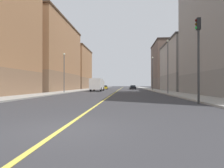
# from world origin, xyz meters

# --- Properties ---
(ground_plane) EXTENTS (400.00, 400.00, 0.00)m
(ground_plane) POSITION_xyz_m (0.00, 0.00, 0.00)
(ground_plane) COLOR #363539
(ground_plane) RESTS_ON ground
(sidewalk_left) EXTENTS (3.60, 168.00, 0.15)m
(sidewalk_left) POSITION_xyz_m (9.75, 49.00, 0.07)
(sidewalk_left) COLOR #9E9B93
(sidewalk_left) RESTS_ON ground
(sidewalk_right) EXTENTS (3.60, 168.00, 0.15)m
(sidewalk_right) POSITION_xyz_m (-9.75, 49.00, 0.07)
(sidewalk_right) COLOR #9E9B93
(sidewalk_right) RESTS_ON ground
(lane_center_stripe) EXTENTS (0.16, 154.00, 0.01)m
(lane_center_stripe) POSITION_xyz_m (0.00, 49.00, 0.01)
(lane_center_stripe) COLOR #E5D14C
(lane_center_stripe) RESTS_ON ground
(building_left_mid) EXTENTS (11.75, 17.86, 11.57)m
(building_left_mid) POSITION_xyz_m (17.28, 40.18, 5.79)
(building_left_mid) COLOR gray
(building_left_mid) RESTS_ON ground
(building_left_far) EXTENTS (11.75, 16.32, 15.60)m
(building_left_far) POSITION_xyz_m (17.28, 60.54, 7.81)
(building_left_far) COLOR brown
(building_left_far) RESTS_ON ground
(building_right_midblock) EXTENTS (11.75, 23.84, 16.46)m
(building_right_midblock) POSITION_xyz_m (-17.28, 39.00, 8.24)
(building_right_midblock) COLOR #8F6B4F
(building_right_midblock) RESTS_ON ground
(building_right_distant) EXTENTS (11.75, 17.86, 14.42)m
(building_right_distant) POSITION_xyz_m (-17.28, 61.72, 7.22)
(building_right_distant) COLOR #8F6B4F
(building_right_distant) RESTS_ON ground
(traffic_light_left_near) EXTENTS (0.40, 0.32, 6.52)m
(traffic_light_left_near) POSITION_xyz_m (7.54, 8.96, 4.18)
(traffic_light_left_near) COLOR #2D2D2D
(traffic_light_left_near) RESTS_ON ground
(street_lamp_left_near) EXTENTS (0.36, 0.36, 8.31)m
(street_lamp_left_near) POSITION_xyz_m (8.55, 24.47, 5.09)
(street_lamp_left_near) COLOR #4C4C51
(street_lamp_left_near) RESTS_ON ground
(street_lamp_right_near) EXTENTS (0.36, 0.36, 6.76)m
(street_lamp_right_near) POSITION_xyz_m (-8.55, 26.42, 4.27)
(street_lamp_right_near) COLOR #4C4C51
(street_lamp_right_near) RESTS_ON ground
(street_lamp_left_far) EXTENTS (0.36, 0.36, 8.17)m
(street_lamp_left_far) POSITION_xyz_m (8.55, 42.04, 5.02)
(street_lamp_left_far) COLOR #4C4C51
(street_lamp_left_far) RESTS_ON ground
(car_teal) EXTENTS (2.05, 4.02, 1.29)m
(car_teal) POSITION_xyz_m (4.45, 66.87, 0.64)
(car_teal) COLOR #196670
(car_teal) RESTS_ON ground
(car_yellow) EXTENTS (1.88, 4.13, 1.27)m
(car_yellow) POSITION_xyz_m (-4.75, 55.52, 0.64)
(car_yellow) COLOR gold
(car_yellow) RESTS_ON ground
(car_black) EXTENTS (1.92, 4.12, 1.27)m
(car_black) POSITION_xyz_m (4.19, 55.19, 0.63)
(car_black) COLOR black
(car_black) RESTS_ON ground
(box_truck) EXTENTS (2.53, 7.53, 2.83)m
(box_truck) POSITION_xyz_m (-4.54, 37.84, 1.54)
(box_truck) COLOR beige
(box_truck) RESTS_ON ground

